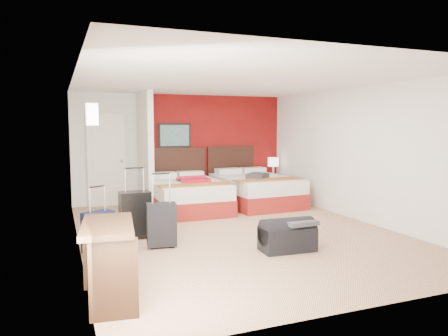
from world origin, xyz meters
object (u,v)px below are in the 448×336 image
bed_right (256,191)px  suitcase_charcoal (162,226)px  nightstand (273,187)px  suitcase_black (135,216)px  duffel_bag (287,237)px  suitcase_navy (99,234)px  table_lamp (273,167)px  bed_left (187,196)px  desk (108,263)px  red_suitcase_open (193,180)px

bed_right → suitcase_charcoal: 3.76m
nightstand → suitcase_black: 4.70m
suitcase_black → duffel_bag: size_ratio=0.94×
nightstand → suitcase_charcoal: size_ratio=0.82×
suitcase_navy → duffel_bag: (2.51, -0.84, -0.09)m
nightstand → table_lamp: size_ratio=1.05×
bed_left → duffel_bag: size_ratio=2.70×
table_lamp → duffel_bag: 4.63m
bed_right → suitcase_black: 3.58m
nightstand → suitcase_charcoal: suitcase_charcoal is taller
bed_left → desk: size_ratio=2.10×
bed_left → suitcase_black: 2.29m
nightstand → suitcase_navy: bearing=-137.2°
bed_left → red_suitcase_open: bearing=-44.1°
suitcase_navy → desk: size_ratio=0.57×
nightstand → table_lamp: bearing=0.0°
nightstand → desk: desk is taller
red_suitcase_open → nightstand: size_ratio=1.46×
nightstand → table_lamp: 0.49m
bed_left → desk: 4.69m
suitcase_black → red_suitcase_open: bearing=46.7°
bed_left → table_lamp: size_ratio=4.26×
table_lamp → suitcase_charcoal: size_ratio=0.78×
red_suitcase_open → suitcase_black: bearing=-134.1°
suitcase_black → desk: (-0.67, -2.39, 0.05)m
bed_left → table_lamp: 2.66m
suitcase_charcoal → desk: 1.99m
suitcase_black → suitcase_charcoal: suitcase_black is taller
bed_right → duffel_bag: size_ratio=2.77×
duffel_bag → desk: (-2.57, -0.91, 0.22)m
bed_right → suitcase_navy: size_ratio=3.77×
bed_right → red_suitcase_open: red_suitcase_open is taller
red_suitcase_open → table_lamp: size_ratio=1.53×
table_lamp → suitcase_charcoal: bearing=-137.3°
nightstand → table_lamp: (0.00, 0.00, 0.49)m
suitcase_black → desk: size_ratio=0.73×
bed_right → desk: size_ratio=2.16×
bed_right → red_suitcase_open: (-1.54, -0.19, 0.35)m
red_suitcase_open → table_lamp: (2.38, 0.95, 0.09)m
desk → bed_right: bearing=56.6°
red_suitcase_open → desk: size_ratio=0.75×
bed_right → table_lamp: table_lamp is taller
nightstand → duffel_bag: 4.60m
bed_right → suitcase_charcoal: (-2.75, -2.56, -0.01)m
suitcase_black → suitcase_navy: 0.89m
table_lamp → suitcase_charcoal: table_lamp is taller
nightstand → suitcase_black: suitcase_black is taller
red_suitcase_open → nightstand: 2.60m
nightstand → suitcase_charcoal: 4.90m
duffel_bag → desk: 2.73m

